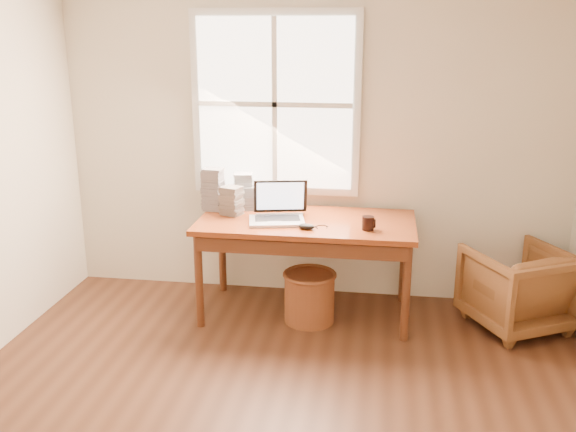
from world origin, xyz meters
name	(u,v)px	position (x,y,z in m)	size (l,w,h in m)	color
room_shell	(261,204)	(-0.02, 0.16, 1.32)	(4.04, 4.54, 2.64)	#4E2C1B
desk	(306,222)	(0.00, 1.80, 0.73)	(1.60, 0.80, 0.04)	brown
armchair	(518,288)	(1.55, 1.80, 0.30)	(0.64, 0.66, 0.60)	brown
wicker_stool	(309,298)	(0.04, 1.67, 0.19)	(0.37, 0.37, 0.37)	brown
laptop	(277,204)	(-0.21, 1.71, 0.89)	(0.38, 0.40, 0.28)	#B6B7BD
mouse	(307,226)	(0.03, 1.58, 0.77)	(0.12, 0.07, 0.04)	black
coffee_mug	(368,223)	(0.46, 1.63, 0.80)	(0.09, 0.09, 0.10)	black
cd_stack_a	(243,191)	(-0.53, 2.05, 0.89)	(0.14, 0.12, 0.28)	silver
cd_stack_b	(232,200)	(-0.58, 1.85, 0.86)	(0.14, 0.13, 0.22)	#2A292F
cd_stack_c	(213,189)	(-0.75, 1.97, 0.92)	(0.15, 0.13, 0.33)	#A6A6B4
cd_stack_d	(253,197)	(-0.45, 2.04, 0.84)	(0.14, 0.13, 0.18)	#ABB1B6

